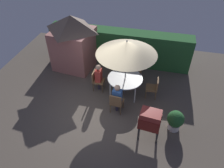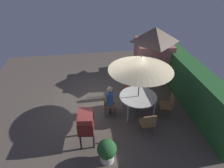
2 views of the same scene
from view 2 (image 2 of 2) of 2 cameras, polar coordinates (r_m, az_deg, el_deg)
name	(u,v)px [view 2 (image 2 of 2)]	position (r m, az deg, el deg)	size (l,w,h in m)	color
ground_plane	(107,103)	(8.66, -1.40, -5.41)	(11.00, 11.00, 0.00)	brown
hedge_backdrop	(187,80)	(9.21, 20.66, 1.04)	(6.95, 0.80, 1.67)	#28602D
garden_shed	(153,53)	(10.23, 11.62, 8.75)	(2.05, 1.95, 2.60)	#B26B60
patio_table	(138,97)	(7.80, 7.47, -3.75)	(1.44, 1.44, 0.80)	white
patio_umbrella	(141,63)	(7.05, 8.29, 5.88)	(2.33, 2.33, 2.51)	#4C4C51
bbq_grill	(86,122)	(6.55, -7.49, -10.77)	(0.75, 0.57, 1.20)	maroon
chair_near_shed	(130,85)	(8.89, 5.22, -0.39)	(0.47, 0.47, 0.90)	olive
chair_far_side	(108,103)	(7.81, -1.21, -5.42)	(0.50, 0.50, 0.90)	olive
chair_toward_hedge	(148,123)	(7.08, 10.24, -10.76)	(0.48, 0.48, 0.90)	olive
chair_toward_house	(168,104)	(8.05, 15.70, -5.52)	(0.57, 0.57, 0.90)	olive
potted_plant_by_shed	(107,151)	(6.27, -1.46, -18.47)	(0.59, 0.59, 0.80)	silver
person_in_red	(131,81)	(8.68, 5.44, 0.78)	(0.25, 0.34, 1.26)	#CC3D33
person_in_blue	(110,97)	(7.65, -0.59, -3.83)	(0.36, 0.27, 1.26)	#3866B2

